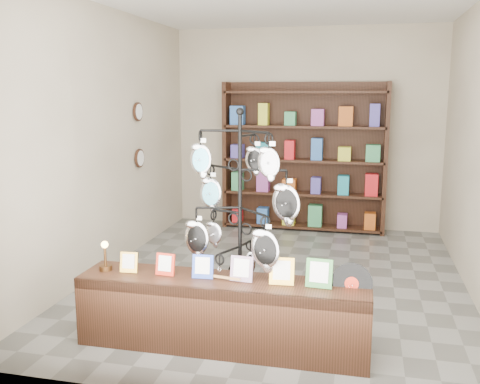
# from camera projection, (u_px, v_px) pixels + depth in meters

# --- Properties ---
(ground) EXTENTS (5.00, 5.00, 0.00)m
(ground) POSITION_uv_depth(u_px,v_px,m) (278.00, 278.00, 5.97)
(ground) COLOR slate
(ground) RESTS_ON ground
(room_envelope) EXTENTS (5.00, 5.00, 5.00)m
(room_envelope) POSITION_uv_depth(u_px,v_px,m) (280.00, 111.00, 5.63)
(room_envelope) COLOR #C2B59C
(room_envelope) RESTS_ON ground
(display_tree) EXTENTS (1.01, 0.97, 1.92)m
(display_tree) POSITION_uv_depth(u_px,v_px,m) (240.00, 208.00, 4.36)
(display_tree) COLOR black
(display_tree) RESTS_ON ground
(front_shelf) EXTENTS (2.34, 0.49, 0.83)m
(front_shelf) POSITION_uv_depth(u_px,v_px,m) (222.00, 313.00, 4.31)
(front_shelf) COLOR black
(front_shelf) RESTS_ON ground
(back_shelving) EXTENTS (2.42, 0.36, 2.20)m
(back_shelving) POSITION_uv_depth(u_px,v_px,m) (304.00, 162.00, 7.98)
(back_shelving) COLOR black
(back_shelving) RESTS_ON ground
(wall_clocks) EXTENTS (0.03, 0.24, 0.84)m
(wall_clocks) POSITION_uv_depth(u_px,v_px,m) (139.00, 135.00, 6.91)
(wall_clocks) COLOR black
(wall_clocks) RESTS_ON ground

